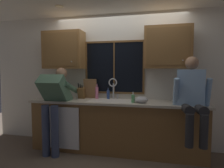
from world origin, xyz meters
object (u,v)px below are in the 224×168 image
object	(u,v)px
cutting_board	(90,89)
person_sitting_on_counter	(192,94)
mixing_bowl	(141,100)
bottle_tall_clear	(97,92)
soap_dispenser	(133,98)
bottle_green_glass	(108,94)
knife_block	(81,93)
person_standing	(55,100)

from	to	relation	value
cutting_board	person_sitting_on_counter	bearing A→B (deg)	-15.09
mixing_bowl	bottle_tall_clear	xyz separation A→B (m)	(-0.87, 0.27, 0.07)
cutting_board	soap_dispenser	world-z (taller)	cutting_board
bottle_green_glass	knife_block	bearing A→B (deg)	-173.81
mixing_bowl	soap_dispenser	distance (m)	0.14
cutting_board	bottle_tall_clear	xyz separation A→B (m)	(0.15, -0.05, -0.07)
knife_block	soap_dispenser	distance (m)	1.06
knife_block	mixing_bowl	xyz separation A→B (m)	(1.17, -0.24, -0.06)
bottle_tall_clear	bottle_green_glass	bearing A→B (deg)	7.81
person_sitting_on_counter	cutting_board	bearing A→B (deg)	164.91
person_standing	cutting_board	size ratio (longest dim) A/B	3.93
person_standing	knife_block	world-z (taller)	person_standing
soap_dispenser	bottle_tall_clear	world-z (taller)	bottle_tall_clear
mixing_bowl	knife_block	bearing A→B (deg)	168.48
mixing_bowl	soap_dispenser	world-z (taller)	soap_dispenser
soap_dispenser	bottle_tall_clear	distance (m)	0.78
knife_block	bottle_green_glass	world-z (taller)	knife_block
knife_block	person_sitting_on_counter	bearing A→B (deg)	-11.84
bottle_green_glass	bottle_tall_clear	bearing A→B (deg)	-172.19
mixing_bowl	bottle_green_glass	world-z (taller)	bottle_green_glass
bottle_green_glass	bottle_tall_clear	distance (m)	0.22
knife_block	soap_dispenser	size ratio (longest dim) A/B	1.72
person_sitting_on_counter	soap_dispenser	world-z (taller)	person_sitting_on_counter
person_sitting_on_counter	bottle_tall_clear	xyz separation A→B (m)	(-1.64, 0.43, -0.06)
knife_block	soap_dispenser	bearing A→B (deg)	-13.50
person_sitting_on_counter	cutting_board	xyz separation A→B (m)	(-1.78, 0.48, 0.01)
person_standing	soap_dispenser	world-z (taller)	person_standing
cutting_board	bottle_tall_clear	world-z (taller)	cutting_board
person_standing	bottle_green_glass	distance (m)	0.98
knife_block	bottle_tall_clear	world-z (taller)	knife_block
soap_dispenser	bottle_green_glass	xyz separation A→B (m)	(-0.51, 0.30, 0.02)
bottle_tall_clear	cutting_board	bearing A→B (deg)	162.29
person_sitting_on_counter	knife_block	bearing A→B (deg)	168.16
cutting_board	bottle_green_glass	xyz separation A→B (m)	(0.36, -0.02, -0.10)
person_sitting_on_counter	knife_block	xyz separation A→B (m)	(-1.94, 0.41, -0.08)
person_standing	cutting_board	bearing A→B (deg)	45.82
cutting_board	soap_dispenser	bearing A→B (deg)	-20.22
knife_block	cutting_board	xyz separation A→B (m)	(0.16, 0.07, 0.08)
person_standing	knife_block	distance (m)	0.55
cutting_board	person_standing	bearing A→B (deg)	-134.18
person_sitting_on_counter	knife_block	distance (m)	1.98
soap_dispenser	bottle_tall_clear	xyz separation A→B (m)	(-0.73, 0.27, 0.05)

